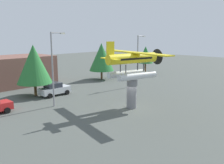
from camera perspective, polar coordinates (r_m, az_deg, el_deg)
ground_plane at (r=27.80m, az=4.52°, el=-6.00°), size 140.00×140.00×0.00m
display_pedestal at (r=27.35m, az=4.58°, el=-2.58°), size 1.10×1.10×3.41m
floatplane_monument at (r=26.84m, az=4.91°, el=4.48°), size 7.17×10.37×4.00m
car_mid_silver at (r=33.93m, az=-13.22°, el=-1.60°), size 4.20×2.02×1.76m
streetlight_primary at (r=28.23m, az=-13.37°, el=4.03°), size 1.84×0.28×8.38m
streetlight_secondary at (r=39.14m, az=6.14°, el=5.82°), size 1.84×0.28×7.96m
storefront_building at (r=42.87m, az=-21.82°, el=2.45°), size 11.70×7.52×4.64m
tree_east at (r=33.93m, az=-17.67°, el=3.97°), size 4.60×4.60×6.82m
tree_center_back at (r=44.60m, az=-2.46°, el=5.81°), size 4.45×4.45×6.56m
tree_far_east at (r=52.60m, az=7.79°, el=6.27°), size 3.17×3.17×5.64m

